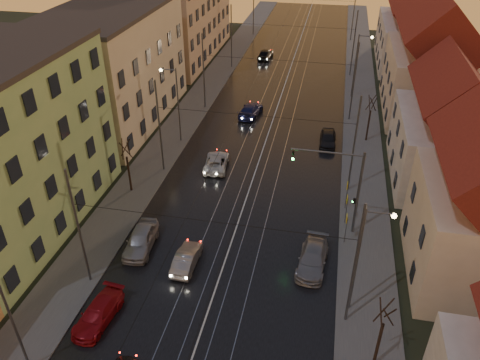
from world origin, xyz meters
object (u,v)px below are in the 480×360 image
Objects in this scene: driving_car_1 at (187,259)px; parked_left_3 at (141,239)px; street_lamp_2 at (175,98)px; driving_car_2 at (216,162)px; driving_car_3 at (251,110)px; driving_car_4 at (266,54)px; parked_right_1 at (313,259)px; street_lamp_0 at (2,306)px; parked_left_2 at (98,313)px; street_lamp_3 at (358,60)px; traffic_light_mast at (346,182)px; parked_right_2 at (328,139)px; street_lamp_1 at (364,252)px.

driving_car_1 is 0.85× the size of parked_left_3.
driving_car_2 is (5.29, -4.49, -4.26)m from street_lamp_2.
driving_car_4 is (-1.57, 21.22, 0.06)m from driving_car_3.
street_lamp_0 is at bearing -138.42° from parked_right_1.
street_lamp_3 is at bearing 74.62° from parked_left_2.
parked_left_3 is at bearing 76.54° from street_lamp_0.
driving_car_1 is (6.54, 9.84, -4.24)m from street_lamp_0.
parked_right_1 is at bearing -2.12° from parked_left_3.
street_lamp_2 is 1.00× the size of street_lamp_3.
street_lamp_0 is 23.42m from traffic_light_mast.
street_lamp_2 is 1.77× the size of driving_car_4.
parked_left_3 is at bearing 95.85° from parked_left_2.
driving_car_4 is at bearing 110.55° from parked_right_2.
street_lamp_2 is at bearing 94.24° from parked_left_3.
street_lamp_2 is 2.06× the size of driving_car_1.
street_lamp_1 is 30.60m from driving_car_3.
driving_car_4 is at bearing 85.22° from street_lamp_0.
parked_left_3 is (-3.90, 1.18, 0.14)m from driving_car_1.
parked_right_2 reaches higher than driving_car_1.
street_lamp_3 is at bearing -108.66° from driving_car_1.
parked_right_1 is 18.80m from parked_right_2.
street_lamp_1 is 36.00m from street_lamp_3.
street_lamp_2 is 1.74× the size of parked_left_3.
driving_car_3 is at bearing -100.92° from driving_car_2.
driving_car_1 is 0.86× the size of driving_car_4.
street_lamp_0 is at bearing 56.58° from driving_car_1.
street_lamp_0 is 28.00m from street_lamp_2.
street_lamp_1 is 1.74× the size of parked_left_3.
street_lamp_1 is 27.05m from street_lamp_2.
parked_left_2 is (2.64, 3.94, -4.26)m from street_lamp_0.
driving_car_1 is (-10.56, -6.16, -3.96)m from traffic_light_mast.
driving_car_4 is at bearing 135.70° from street_lamp_3.
driving_car_1 is (6.54, -18.16, -4.24)m from street_lamp_2.
parked_right_1 is (-2.90, -32.43, -4.20)m from street_lamp_3.
parked_left_2 is 7.08m from parked_left_3.
driving_car_2 is at bearing -84.59° from driving_car_1.
traffic_light_mast is at bearing 72.46° from parked_right_1.
driving_car_1 is 0.82× the size of parked_right_1.
parked_left_2 is 1.05× the size of parked_right_2.
driving_car_3 is at bearing 98.35° from driving_car_4.
driving_car_2 is 12.43m from driving_car_3.
driving_car_4 is at bearing 106.69° from traffic_light_mast.
driving_car_1 is (-11.67, 1.84, -4.24)m from street_lamp_1.
street_lamp_0 reaches higher than parked_right_2.
parked_left_3 is at bearing -173.04° from parked_right_1.
parked_left_3 is (-14.46, -4.98, -3.81)m from traffic_light_mast.
driving_car_4 is at bearing 80.69° from street_lamp_2.
parked_right_2 is at bearing 69.85° from parked_left_2.
street_lamp_0 reaches higher than driving_car_4.
parked_right_1 is at bearing 117.16° from driving_car_3.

